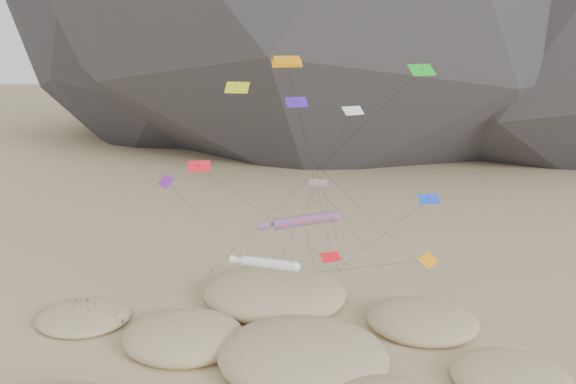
# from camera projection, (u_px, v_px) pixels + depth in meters

# --- Properties ---
(dunes) EXTENTS (53.12, 39.78, 4.19)m
(dunes) POSITION_uv_depth(u_px,v_px,m) (275.00, 353.00, 53.23)
(dunes) COLOR #CCB789
(dunes) RESTS_ON ground
(dune_grass) EXTENTS (45.02, 28.42, 1.50)m
(dune_grass) POSITION_uv_depth(u_px,v_px,m) (282.00, 360.00, 51.93)
(dune_grass) COLOR black
(dune_grass) RESTS_ON ground
(kite_stakes) EXTENTS (27.95, 4.29, 0.30)m
(kite_stakes) POSITION_uv_depth(u_px,v_px,m) (312.00, 270.00, 72.72)
(kite_stakes) COLOR #3F2D1E
(kite_stakes) RESTS_ON ground
(rainbow_tube_kite) EXTENTS (8.07, 13.09, 13.36)m
(rainbow_tube_kite) POSITION_uv_depth(u_px,v_px,m) (302.00, 221.00, 54.29)
(rainbow_tube_kite) COLOR #FF3F1A
(rainbow_tube_kite) RESTS_ON ground
(white_tube_kite) EXTENTS (7.06, 18.85, 9.94)m
(white_tube_kite) POSITION_uv_depth(u_px,v_px,m) (266.00, 263.00, 52.59)
(white_tube_kite) COLOR white
(white_tube_kite) RESTS_ON ground
(orange_parafoil) EXTENTS (6.70, 15.00, 27.73)m
(orange_parafoil) POSITION_uv_depth(u_px,v_px,m) (287.00, 64.00, 55.14)
(orange_parafoil) COLOR orange
(orange_parafoil) RESTS_ON ground
(multi_parafoil) EXTENTS (9.59, 16.00, 16.83)m
(multi_parafoil) POSITION_uv_depth(u_px,v_px,m) (319.00, 186.00, 52.49)
(multi_parafoil) COLOR #FF571A
(multi_parafoil) RESTS_ON ground
(delta_kites) EXTENTS (29.57, 20.13, 27.07)m
(delta_kites) POSITION_uv_depth(u_px,v_px,m) (319.00, 162.00, 54.45)
(delta_kites) COLOR #421CA4
(delta_kites) RESTS_ON ground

